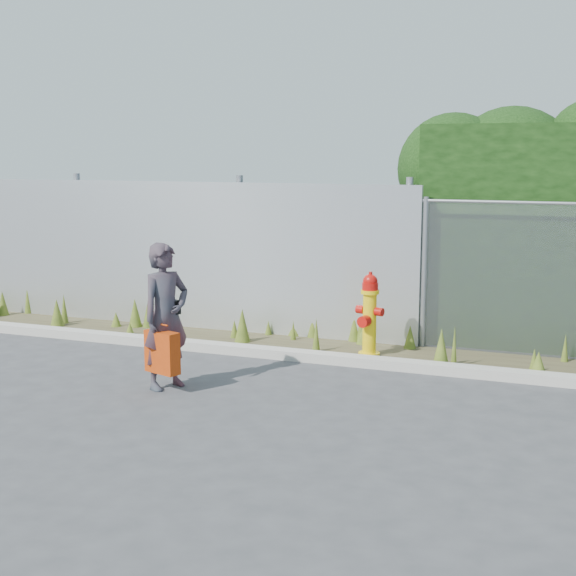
{
  "coord_description": "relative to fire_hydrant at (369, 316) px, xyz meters",
  "views": [
    {
      "loc": [
        3.09,
        -7.59,
        2.64
      ],
      "look_at": [
        -0.3,
        1.4,
        1.0
      ],
      "focal_mm": 50.0,
      "sensor_mm": 36.0,
      "label": 1
    }
  ],
  "objects": [
    {
      "name": "weed_strip",
      "position": [
        -0.95,
        0.28,
        -0.41
      ],
      "size": [
        16.0,
        1.31,
        0.55
      ],
      "color": "#423B25",
      "rests_on": "ground"
    },
    {
      "name": "corrugated_fence",
      "position": [
        -3.75,
        0.74,
        0.56
      ],
      "size": [
        8.5,
        0.21,
        2.3
      ],
      "color": "silver",
      "rests_on": "ground"
    },
    {
      "name": "curb",
      "position": [
        -0.5,
        -0.46,
        -0.48
      ],
      "size": [
        16.0,
        0.22,
        0.12
      ],
      "primitive_type": "cube",
      "color": "#A9A499",
      "rests_on": "ground"
    },
    {
      "name": "ground",
      "position": [
        -0.5,
        -2.26,
        -0.54
      ],
      "size": [
        80.0,
        80.0,
        0.0
      ],
      "primitive_type": "plane",
      "color": "#3C3C3F",
      "rests_on": "ground"
    },
    {
      "name": "black_shoulder_bag",
      "position": [
        -1.76,
        -2.02,
        0.37
      ],
      "size": [
        0.21,
        0.09,
        0.16
      ],
      "rotation": [
        0.0,
        0.0,
        -0.43
      ],
      "color": "black"
    },
    {
      "name": "fire_hydrant",
      "position": [
        0.0,
        0.0,
        0.0
      ],
      "size": [
        0.38,
        0.34,
        1.12
      ],
      "rotation": [
        0.0,
        0.0,
        -0.26
      ],
      "color": "yellow",
      "rests_on": "ground"
    },
    {
      "name": "red_tote_bag",
      "position": [
        -1.76,
        -2.28,
        -0.1
      ],
      "size": [
        0.43,
        0.16,
        0.56
      ],
      "rotation": [
        0.0,
        0.0,
        -0.33
      ],
      "color": "#AB3109"
    },
    {
      "name": "woman",
      "position": [
        -1.78,
        -2.13,
        0.28
      ],
      "size": [
        0.6,
        0.71,
        1.65
      ],
      "primitive_type": "imported",
      "rotation": [
        0.0,
        0.0,
        1.15
      ],
      "color": "#0D4B56",
      "rests_on": "ground"
    }
  ]
}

